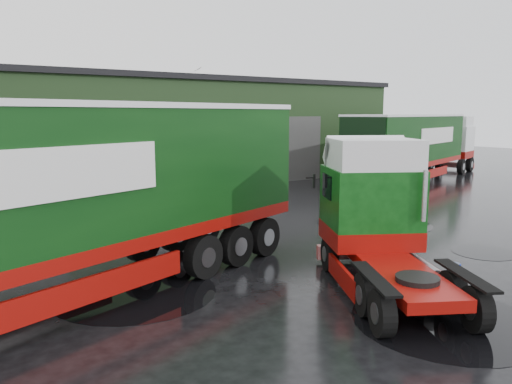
% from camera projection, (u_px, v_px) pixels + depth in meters
% --- Properties ---
extents(ground, '(100.00, 100.00, 0.00)m').
position_uv_depth(ground, '(329.00, 259.00, 14.51)').
color(ground, black).
extents(warehouse, '(32.40, 12.40, 6.30)m').
position_uv_depth(warehouse, '(136.00, 130.00, 31.42)').
color(warehouse, black).
rests_on(warehouse, ground).
extents(hero_tractor, '(4.96, 6.28, 3.61)m').
position_uv_depth(hero_tractor, '(393.00, 220.00, 11.32)').
color(hero_tractor, '#0D4611').
rests_on(hero_tractor, ground).
extents(trailer_left, '(14.68, 7.33, 4.50)m').
position_uv_depth(trailer_left, '(46.00, 207.00, 10.50)').
color(trailer_left, silver).
rests_on(trailer_left, ground).
extents(lorry_right, '(16.01, 7.33, 4.18)m').
position_uv_depth(lorry_right, '(408.00, 149.00, 29.69)').
color(lorry_right, silver).
rests_on(lorry_right, ground).
extents(wash_bucket, '(0.41, 0.41, 0.32)m').
position_uv_depth(wash_bucket, '(454.00, 269.00, 13.06)').
color(wash_bucket, '#061D93').
rests_on(wash_bucket, ground).
extents(tree_back_b, '(4.40, 4.40, 7.50)m').
position_uv_depth(tree_back_b, '(181.00, 118.00, 43.94)').
color(tree_back_b, black).
rests_on(tree_back_b, ground).
extents(puddle_0, '(3.84, 3.84, 0.01)m').
position_uv_depth(puddle_0, '(446.00, 321.00, 10.19)').
color(puddle_0, black).
rests_on(puddle_0, ground).
extents(puddle_1, '(1.94, 1.94, 0.01)m').
position_uv_depth(puddle_1, '(341.00, 222.00, 19.42)').
color(puddle_1, black).
rests_on(puddle_1, ground).
extents(puddle_2, '(3.84, 3.84, 0.01)m').
position_uv_depth(puddle_2, '(135.00, 293.00, 11.79)').
color(puddle_2, black).
rests_on(puddle_2, ground).
extents(puddle_3, '(1.89, 1.89, 0.01)m').
position_uv_depth(puddle_3, '(484.00, 252.00, 15.24)').
color(puddle_3, black).
rests_on(puddle_3, ground).
extents(puddle_4, '(3.13, 3.13, 0.01)m').
position_uv_depth(puddle_4, '(390.00, 225.00, 18.99)').
color(puddle_4, black).
rests_on(puddle_4, ground).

